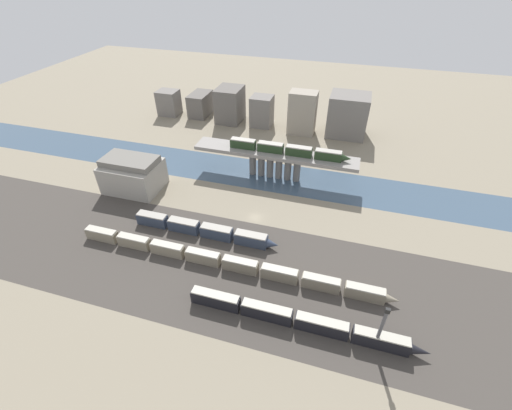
# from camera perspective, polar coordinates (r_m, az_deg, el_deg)

# --- Properties ---
(ground_plane) EXTENTS (400.00, 400.00, 0.00)m
(ground_plane) POSITION_cam_1_polar(r_m,az_deg,el_deg) (114.23, -0.18, -2.11)
(ground_plane) COLOR gray
(railbed_yard) EXTENTS (280.00, 42.00, 0.01)m
(railbed_yard) POSITION_cam_1_polar(r_m,az_deg,el_deg) (97.77, -4.25, -10.68)
(railbed_yard) COLOR #423D38
(railbed_yard) RESTS_ON ground
(river_water) EXTENTS (320.00, 21.02, 0.01)m
(river_water) POSITION_cam_1_polar(r_m,az_deg,el_deg) (135.04, 3.03, 4.74)
(river_water) COLOR #3D5166
(river_water) RESTS_ON ground
(bridge) EXTENTS (61.97, 8.99, 10.94)m
(bridge) POSITION_cam_1_polar(r_m,az_deg,el_deg) (130.74, 3.15, 7.84)
(bridge) COLOR gray
(bridge) RESTS_ON ground
(train_on_bridge) EXTENTS (45.13, 2.97, 3.46)m
(train_on_bridge) POSITION_cam_1_polar(r_m,az_deg,el_deg) (127.86, 5.35, 9.17)
(train_on_bridge) COLOR #23381E
(train_on_bridge) RESTS_ON bridge
(train_yard_near) EXTENTS (56.52, 2.63, 4.05)m
(train_yard_near) POSITION_cam_1_polar(r_m,az_deg,el_deg) (85.66, 7.16, -18.49)
(train_yard_near) COLOR black
(train_yard_near) RESTS_ON ground
(train_yard_mid) EXTENTS (91.75, 2.65, 3.76)m
(train_yard_mid) POSITION_cam_1_polar(r_m,az_deg,el_deg) (97.36, -5.16, -9.40)
(train_yard_mid) COLOR gray
(train_yard_mid) RESTS_ON ground
(train_yard_far) EXTENTS (46.75, 3.15, 4.01)m
(train_yard_far) POSITION_cam_1_polar(r_m,az_deg,el_deg) (107.84, -8.71, -4.08)
(train_yard_far) COLOR #2D384C
(train_yard_far) RESTS_ON ground
(warehouse_building) EXTENTS (19.68, 15.18, 12.55)m
(warehouse_building) POSITION_cam_1_polar(r_m,az_deg,el_deg) (133.09, -19.84, 4.87)
(warehouse_building) COLOR #9E998E
(warehouse_building) RESTS_ON ground
(signal_tower) EXTENTS (1.00, 0.78, 14.00)m
(signal_tower) POSITION_cam_1_polar(r_m,az_deg,el_deg) (82.17, 20.08, -18.80)
(signal_tower) COLOR #4C4C51
(signal_tower) RESTS_ON ground
(city_block_far_left) EXTENTS (10.50, 9.01, 12.58)m
(city_block_far_left) POSITION_cam_1_polar(r_m,az_deg,el_deg) (194.24, -14.33, 16.20)
(city_block_far_left) COLOR slate
(city_block_far_left) RESTS_ON ground
(city_block_left) EXTENTS (9.07, 15.16, 11.45)m
(city_block_left) POSITION_cam_1_polar(r_m,az_deg,el_deg) (190.40, -9.24, 16.24)
(city_block_left) COLOR #605B56
(city_block_left) RESTS_ON ground
(city_block_center) EXTENTS (12.11, 14.65, 16.88)m
(city_block_center) POSITION_cam_1_polar(r_m,az_deg,el_deg) (180.47, -4.38, 16.34)
(city_block_center) COLOR #605B56
(city_block_center) RESTS_ON ground
(city_block_right) EXTENTS (10.26, 9.80, 14.66)m
(city_block_right) POSITION_cam_1_polar(r_m,az_deg,el_deg) (174.94, 0.97, 15.36)
(city_block_right) COLOR slate
(city_block_right) RESTS_ON ground
(city_block_far_right) EXTENTS (12.59, 8.59, 19.96)m
(city_block_far_right) POSITION_cam_1_polar(r_m,az_deg,el_deg) (167.24, 7.72, 14.96)
(city_block_far_right) COLOR gray
(city_block_far_right) RESTS_ON ground
(city_block_tall) EXTENTS (17.77, 15.48, 19.12)m
(city_block_tall) POSITION_cam_1_polar(r_m,az_deg,el_deg) (169.96, 15.05, 14.26)
(city_block_tall) COLOR slate
(city_block_tall) RESTS_ON ground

